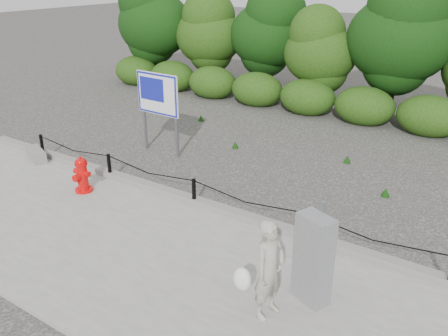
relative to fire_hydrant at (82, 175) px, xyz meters
name	(u,v)px	position (x,y,z in m)	size (l,w,h in m)	color
ground	(194,208)	(2.45, 0.85, -0.47)	(90.00, 90.00, 0.00)	#2D2B28
sidewalk	(127,250)	(2.45, -1.15, -0.43)	(14.00, 4.00, 0.08)	gray
curb	(196,201)	(2.45, 0.90, -0.32)	(14.00, 0.22, 0.14)	slate
chain_barrier	(194,189)	(2.45, 0.85, -0.02)	(10.06, 0.06, 0.60)	black
treeline	(358,38)	(2.64, 9.77, 2.02)	(20.54, 3.53, 4.63)	black
fire_hydrant	(82,175)	(0.00, 0.00, 0.00)	(0.44, 0.45, 0.83)	red
pedestrian	(268,270)	(5.37, -1.28, 0.35)	(0.71, 0.61, 1.52)	#A49F8C
concrete_block	(36,154)	(-2.49, 0.60, -0.25)	(0.88, 0.31, 0.28)	gray
utility_cabinet	(313,259)	(5.76, -0.63, 0.32)	(0.62, 0.49, 1.57)	gray
advertising_sign	(158,98)	(-0.26, 2.91, 1.08)	(1.37, 0.15, 2.20)	slate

